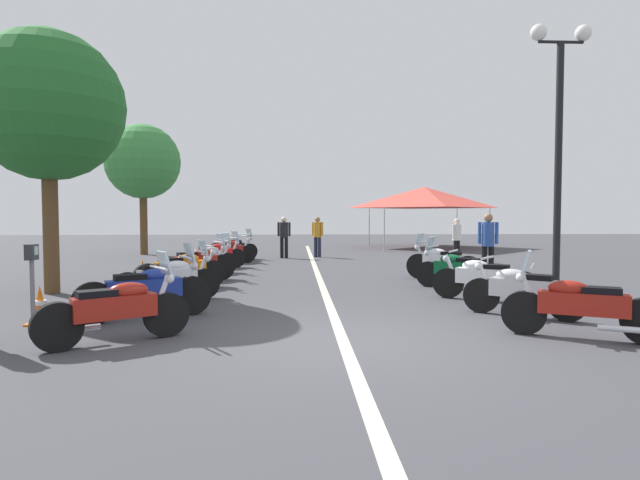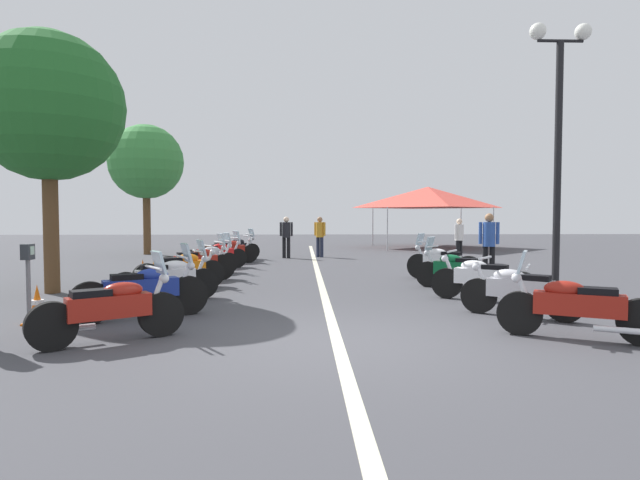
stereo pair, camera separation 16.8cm
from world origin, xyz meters
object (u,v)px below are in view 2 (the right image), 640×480
(bystander_0, at_px, (459,237))
(roadside_tree_1, at_px, (48,107))
(motorcycle_right_row_1, at_px, (519,291))
(motorcycle_right_row_4, at_px, (442,262))
(motorcycle_right_row_2, at_px, (482,278))
(motorcycle_left_row_5, at_px, (207,258))
(motorcycle_left_row_7, at_px, (229,251))
(motorcycle_left_row_4, at_px, (197,263))
(street_lamp_twin_globe, at_px, (559,115))
(motorcycle_right_row_0, at_px, (576,306))
(motorcycle_right_row_3, at_px, (457,269))
(traffic_cone_1, at_px, (37,305))
(parking_meter, at_px, (28,272))
(traffic_cone_0, at_px, (143,272))
(motorcycle_left_row_2, at_px, (167,278))
(roadside_tree_0, at_px, (146,162))
(motorcycle_left_row_1, at_px, (143,290))
(motorcycle_left_row_8, at_px, (234,248))
(motorcycle_left_row_0, at_px, (112,308))
(bystander_2, at_px, (320,234))
(bystander_3, at_px, (286,234))
(event_tent, at_px, (428,197))
(motorcycle_left_row_6, at_px, (216,254))
(bystander_4, at_px, (489,240))

(bystander_0, distance_m, roadside_tree_1, 13.73)
(motorcycle_right_row_1, distance_m, motorcycle_right_row_4, 5.03)
(motorcycle_right_row_1, bearing_deg, motorcycle_right_row_2, -51.87)
(motorcycle_left_row_5, xyz_separation_m, motorcycle_left_row_7, (3.35, -0.17, -0.00))
(motorcycle_left_row_4, xyz_separation_m, street_lamp_twin_globe, (-3.26, -7.75, 3.18))
(motorcycle_right_row_0, height_order, street_lamp_twin_globe, street_lamp_twin_globe)
(motorcycle_right_row_3, relative_size, traffic_cone_1, 2.79)
(motorcycle_right_row_1, height_order, parking_meter, parking_meter)
(motorcycle_left_row_4, bearing_deg, traffic_cone_0, 174.21)
(motorcycle_left_row_2, relative_size, motorcycle_left_row_5, 1.09)
(motorcycle_right_row_0, xyz_separation_m, roadside_tree_1, (4.63, 9.16, 3.55))
(motorcycle_left_row_7, distance_m, traffic_cone_1, 10.32)
(motorcycle_right_row_1, height_order, roadside_tree_0, roadside_tree_0)
(motorcycle_right_row_4, relative_size, roadside_tree_0, 0.30)
(motorcycle_left_row_5, xyz_separation_m, traffic_cone_0, (-2.13, 1.18, -0.16))
(motorcycle_left_row_1, relative_size, traffic_cone_0, 3.26)
(motorcycle_left_row_5, bearing_deg, motorcycle_left_row_8, 55.86)
(motorcycle_left_row_0, distance_m, traffic_cone_1, 2.06)
(motorcycle_left_row_1, xyz_separation_m, motorcycle_right_row_3, (3.23, -6.13, -0.02))
(motorcycle_right_row_4, relative_size, bystander_2, 1.04)
(bystander_3, relative_size, event_tent, 0.29)
(motorcycle_left_row_0, height_order, motorcycle_right_row_0, motorcycle_left_row_0)
(motorcycle_left_row_7, height_order, motorcycle_right_row_0, motorcycle_right_row_0)
(motorcycle_left_row_6, bearing_deg, parking_meter, -129.86)
(motorcycle_left_row_5, bearing_deg, motorcycle_left_row_7, 55.02)
(bystander_4, bearing_deg, bystander_0, -172.40)
(motorcycle_left_row_7, height_order, roadside_tree_1, roadside_tree_1)
(motorcycle_left_row_0, xyz_separation_m, motorcycle_left_row_5, (8.14, 0.22, -0.01))
(motorcycle_left_row_1, xyz_separation_m, motorcycle_left_row_5, (6.52, 0.15, -0.02))
(motorcycle_right_row_0, distance_m, motorcycle_right_row_3, 4.89)
(motorcycle_left_row_8, bearing_deg, bystander_0, -38.07)
(motorcycle_left_row_2, bearing_deg, motorcycle_right_row_4, -0.69)
(motorcycle_right_row_2, height_order, event_tent, event_tent)
(motorcycle_left_row_0, height_order, motorcycle_left_row_8, motorcycle_left_row_0)
(motorcycle_left_row_0, height_order, roadside_tree_1, roadside_tree_1)
(street_lamp_twin_globe, distance_m, bystander_2, 12.12)
(bystander_3, bearing_deg, bystander_2, 117.77)
(motorcycle_left_row_1, height_order, motorcycle_left_row_4, motorcycle_left_row_4)
(motorcycle_right_row_4, bearing_deg, bystander_0, -74.51)
(motorcycle_left_row_6, bearing_deg, street_lamp_twin_globe, -72.47)
(motorcycle_left_row_8, height_order, roadside_tree_0, roadside_tree_0)
(motorcycle_right_row_2, height_order, street_lamp_twin_globe, street_lamp_twin_globe)
(motorcycle_right_row_3, distance_m, traffic_cone_0, 7.55)
(motorcycle_left_row_0, relative_size, bystander_0, 1.10)
(motorcycle_left_row_1, relative_size, motorcycle_right_row_0, 1.03)
(motorcycle_right_row_1, bearing_deg, motorcycle_left_row_6, -15.18)
(parking_meter, xyz_separation_m, bystander_2, (13.77, -4.57, 0.06))
(motorcycle_left_row_2, height_order, traffic_cone_1, motorcycle_left_row_2)
(motorcycle_left_row_0, relative_size, motorcycle_left_row_7, 0.87)
(motorcycle_left_row_5, xyz_separation_m, roadside_tree_0, (7.86, 3.99, 3.54))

